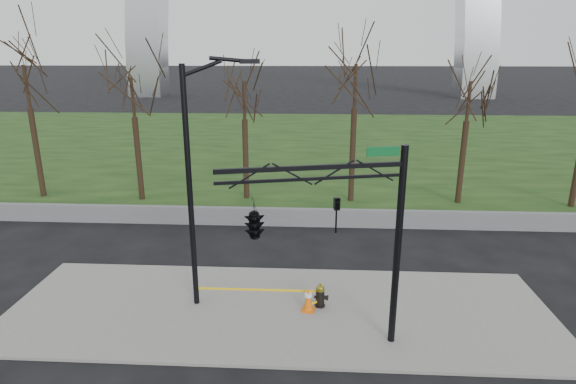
# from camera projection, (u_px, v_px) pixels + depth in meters

# --- Properties ---
(ground) EXTENTS (500.00, 500.00, 0.00)m
(ground) POSITION_uv_depth(u_px,v_px,m) (279.00, 311.00, 15.73)
(ground) COLOR black
(ground) RESTS_ON ground
(sidewalk) EXTENTS (18.00, 6.00, 0.10)m
(sidewalk) POSITION_uv_depth(u_px,v_px,m) (279.00, 310.00, 15.72)
(sidewalk) COLOR slate
(sidewalk) RESTS_ON ground
(grass_strip) EXTENTS (120.00, 40.00, 0.06)m
(grass_strip) POSITION_uv_depth(u_px,v_px,m) (302.00, 142.00, 44.39)
(grass_strip) COLOR black
(grass_strip) RESTS_ON ground
(guardrail) EXTENTS (60.00, 0.30, 0.90)m
(guardrail) POSITION_uv_depth(u_px,v_px,m) (291.00, 217.00, 23.25)
(guardrail) COLOR #59595B
(guardrail) RESTS_ON ground
(tree_row) EXTENTS (52.53, 4.00, 8.21)m
(tree_row) POSITION_uv_depth(u_px,v_px,m) (354.00, 131.00, 25.84)
(tree_row) COLOR black
(tree_row) RESTS_ON ground
(fire_hydrant) EXTENTS (0.53, 0.34, 0.84)m
(fire_hydrant) POSITION_uv_depth(u_px,v_px,m) (320.00, 296.00, 15.74)
(fire_hydrant) COLOR black
(fire_hydrant) RESTS_ON sidewalk
(traffic_cone) EXTENTS (0.46, 0.46, 0.80)m
(traffic_cone) POSITION_uv_depth(u_px,v_px,m) (308.00, 300.00, 15.48)
(traffic_cone) COLOR orange
(traffic_cone) RESTS_ON sidewalk
(street_light) EXTENTS (2.35, 0.75, 8.21)m
(street_light) POSITION_uv_depth(u_px,v_px,m) (196.00, 172.00, 14.78)
(street_light) COLOR black
(street_light) RESTS_ON ground
(traffic_signal_mast) EXTENTS (4.98, 2.54, 6.00)m
(traffic_signal_mast) POSITION_uv_depth(u_px,v_px,m) (283.00, 219.00, 12.28)
(traffic_signal_mast) COLOR black
(traffic_signal_mast) RESTS_ON ground
(caution_tape) EXTENTS (4.21, 0.29, 0.43)m
(caution_tape) POSITION_uv_depth(u_px,v_px,m) (263.00, 291.00, 15.79)
(caution_tape) COLOR yellow
(caution_tape) RESTS_ON ground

